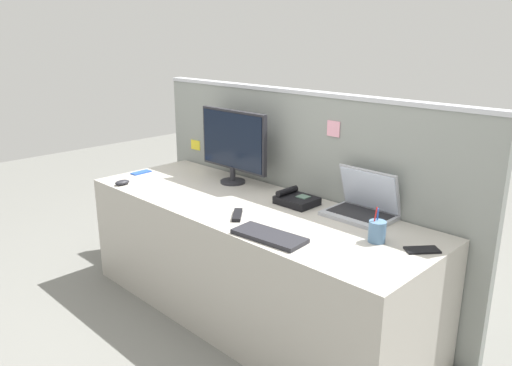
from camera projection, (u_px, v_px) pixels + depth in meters
name	position (u px, v px, depth m)	size (l,w,h in m)	color
ground_plane	(250.00, 313.00, 3.09)	(10.00, 10.00, 0.00)	slate
desk	(250.00, 261.00, 2.99)	(2.22, 0.77, 0.70)	#ADA89E
cubicle_divider	(298.00, 195.00, 3.18)	(2.45, 0.08, 1.33)	gray
desktop_monitor	(233.00, 143.00, 3.23)	(0.57, 0.16, 0.48)	#232328
laptop	(363.00, 204.00, 2.70)	(0.36, 0.26, 0.26)	#9EA0A8
desk_phone	(296.00, 200.00, 2.89)	(0.22, 0.18, 0.08)	black
keyboard_main	(269.00, 236.00, 2.41)	(0.37, 0.15, 0.02)	#232328
computer_mouse_right_hand	(122.00, 182.00, 3.26)	(0.06, 0.10, 0.03)	#232328
pen_cup	(377.00, 231.00, 2.36)	(0.08, 0.08, 0.17)	#4C7093
cell_phone_blue_case	(141.00, 172.00, 3.53)	(0.06, 0.14, 0.01)	blue
cell_phone_black_slab	(422.00, 250.00, 2.27)	(0.08, 0.15, 0.01)	black
tv_remote	(237.00, 215.00, 2.69)	(0.04, 0.17, 0.02)	black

